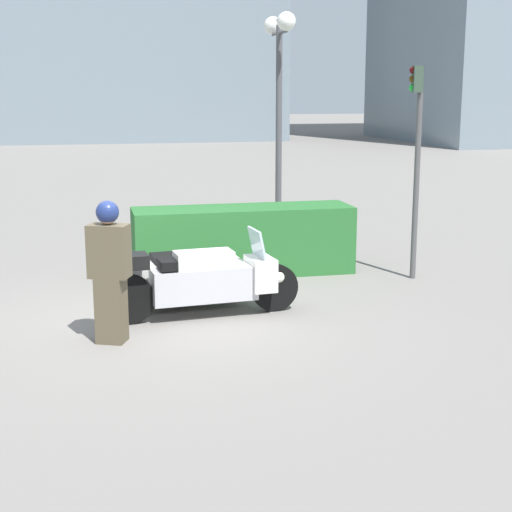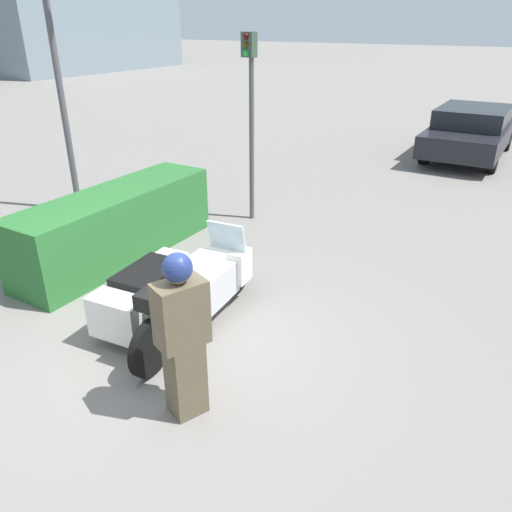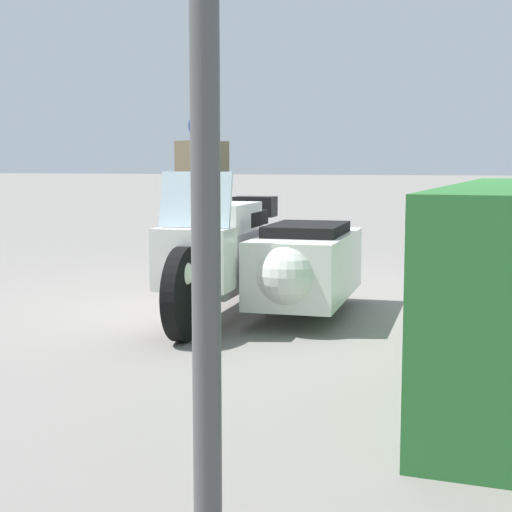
# 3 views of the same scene
# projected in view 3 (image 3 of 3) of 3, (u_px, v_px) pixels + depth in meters

# --- Properties ---
(ground_plane) EXTENTS (160.00, 160.00, 0.00)m
(ground_plane) POSITION_uv_depth(u_px,v_px,m) (254.00, 300.00, 6.99)
(ground_plane) COLOR slate
(police_motorcycle) EXTENTS (2.63, 1.28, 1.16)m
(police_motorcycle) POSITION_uv_depth(u_px,v_px,m) (269.00, 259.00, 6.17)
(police_motorcycle) COLOR black
(police_motorcycle) RESTS_ON ground
(officer_rider) EXTENTS (0.54, 0.44, 1.71)m
(officer_rider) POSITION_uv_depth(u_px,v_px,m) (202.00, 195.00, 7.66)
(officer_rider) COLOR brown
(officer_rider) RESTS_ON ground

